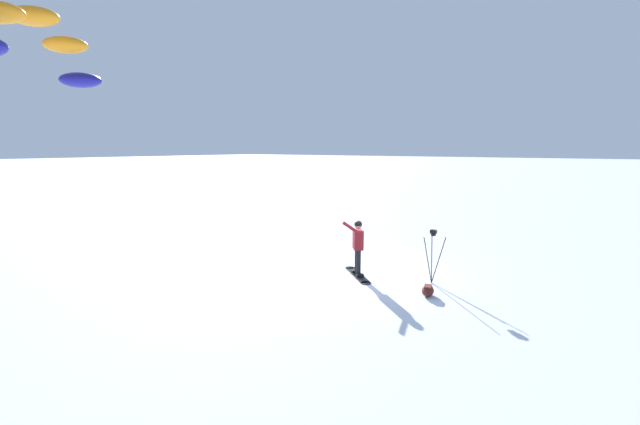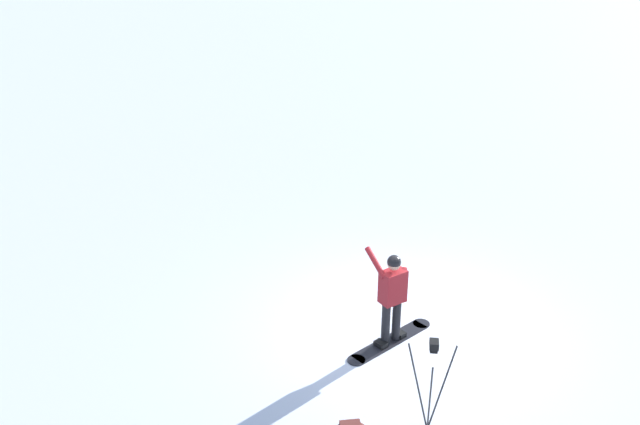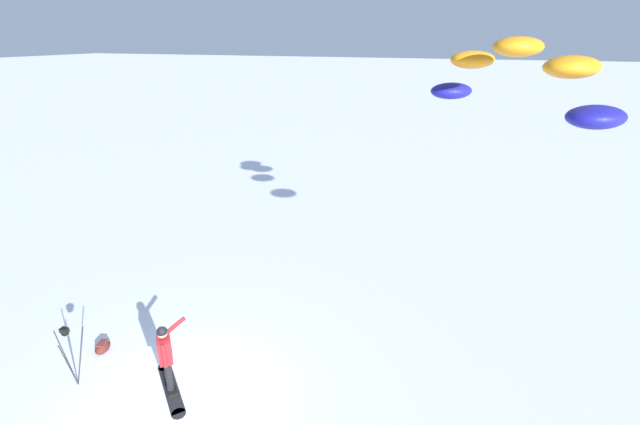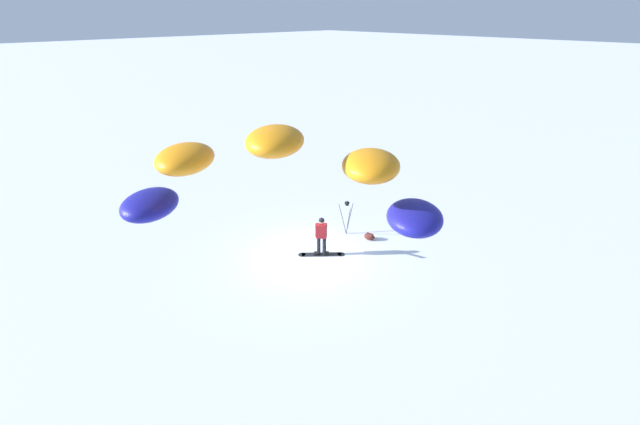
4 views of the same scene
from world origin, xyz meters
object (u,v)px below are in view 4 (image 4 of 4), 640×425
(snowboarder, at_px, (321,233))
(traction_kite, at_px, (277,178))
(gear_bag_large, at_px, (369,237))
(camera_tripod, at_px, (347,211))
(snowboard, at_px, (321,254))

(snowboarder, xyz_separation_m, traction_kite, (5.36, -6.17, 5.27))
(snowboarder, relative_size, gear_bag_large, 3.13)
(snowboarder, xyz_separation_m, camera_tripod, (-0.56, 2.02, 0.08))
(snowboarder, bearing_deg, snowboard, 125.84)
(snowboarder, height_order, snowboard, snowboarder)
(snowboard, relative_size, traction_kite, 0.29)
(snowboarder, xyz_separation_m, snowboard, (-0.00, 0.01, -0.95))
(traction_kite, bearing_deg, gear_bag_large, 119.92)
(gear_bag_large, bearing_deg, snowboarder, -101.81)
(snowboard, height_order, camera_tripod, camera_tripod)
(snowboard, distance_m, traction_kite, 10.27)
(camera_tripod, bearing_deg, snowboard, -74.64)
(snowboarder, distance_m, traction_kite, 9.72)
(traction_kite, relative_size, gear_bag_large, 9.38)
(snowboard, relative_size, gear_bag_large, 2.73)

